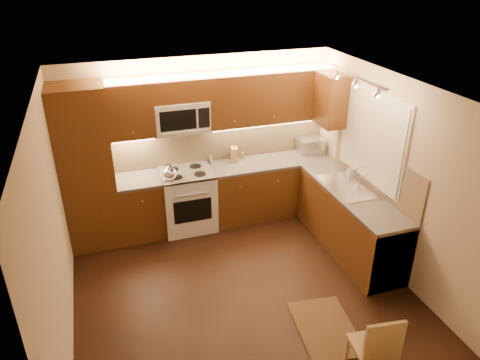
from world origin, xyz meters
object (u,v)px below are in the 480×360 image
object	(u,v)px
stove	(188,200)
microwave	(181,116)
kettle	(169,172)
sink	(348,182)
knife_block	(234,154)
dining_chair	(372,345)
soap_bottle	(350,171)
toaster_oven	(310,145)

from	to	relation	value
stove	microwave	world-z (taller)	microwave
stove	kettle	world-z (taller)	kettle
sink	knife_block	bearing A→B (deg)	132.44
microwave	dining_chair	size ratio (longest dim) A/B	0.89
kettle	soap_bottle	bearing A→B (deg)	-38.99
soap_bottle	dining_chair	size ratio (longest dim) A/B	0.19
microwave	soap_bottle	size ratio (longest dim) A/B	4.62
dining_chair	stove	bearing A→B (deg)	115.05
dining_chair	toaster_oven	bearing A→B (deg)	81.05
stove	knife_block	bearing A→B (deg)	13.76
sink	kettle	world-z (taller)	kettle
kettle	toaster_oven	xyz separation A→B (m)	(2.32, 0.32, -0.03)
stove	kettle	bearing A→B (deg)	-147.12
microwave	sink	bearing A→B (deg)	-32.21
toaster_oven	soap_bottle	xyz separation A→B (m)	(0.15, -0.97, -0.03)
microwave	dining_chair	xyz separation A→B (m)	(1.06, -3.41, -1.29)
sink	microwave	bearing A→B (deg)	147.79
soap_bottle	dining_chair	world-z (taller)	soap_bottle
sink	toaster_oven	bearing A→B (deg)	87.91
microwave	toaster_oven	xyz separation A→B (m)	(2.05, 0.01, -0.70)
knife_block	soap_bottle	bearing A→B (deg)	-25.39
stove	toaster_oven	distance (m)	2.13
stove	kettle	size ratio (longest dim) A/B	3.72
knife_block	dining_chair	distance (m)	3.53
stove	kettle	distance (m)	0.67
toaster_oven	soap_bottle	distance (m)	0.99
toaster_oven	dining_chair	size ratio (longest dim) A/B	0.46
kettle	knife_block	size ratio (longest dim) A/B	1.13
sink	soap_bottle	distance (m)	0.35
soap_bottle	stove	bearing A→B (deg)	144.26
toaster_oven	dining_chair	distance (m)	3.61
stove	microwave	distance (m)	1.27
knife_block	microwave	bearing A→B (deg)	-164.88
knife_block	soap_bottle	world-z (taller)	knife_block
knife_block	stove	bearing A→B (deg)	-155.40
toaster_oven	kettle	bearing A→B (deg)	-172.93
soap_bottle	microwave	bearing A→B (deg)	141.24
microwave	toaster_oven	bearing A→B (deg)	0.18
microwave	kettle	xyz separation A→B (m)	(-0.27, -0.31, -0.68)
sink	kettle	bearing A→B (deg)	157.26
microwave	kettle	size ratio (longest dim) A/B	3.07
microwave	knife_block	xyz separation A→B (m)	(0.79, 0.06, -0.71)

